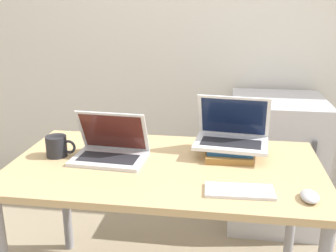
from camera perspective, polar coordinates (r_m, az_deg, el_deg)
wall_back at (r=2.78m, az=3.40°, el=16.44°), size 8.00×0.05×2.70m
desk at (r=1.79m, az=-0.44°, el=-7.91°), size 1.38×0.77×0.72m
laptop_left at (r=1.82m, az=-8.36°, el=-3.36°), size 0.34×0.25×0.22m
book_stack at (r=1.87m, az=8.83°, el=-3.45°), size 0.23×0.26×0.05m
laptop_on_books at (r=1.86m, az=9.25°, el=-1.19°), size 0.35×0.26×0.23m
wireless_keyboard at (r=1.53m, az=10.32°, el=-9.23°), size 0.27×0.13×0.01m
mouse at (r=1.54m, az=19.89°, el=-9.56°), size 0.07×0.10×0.03m
mug at (r=1.90m, az=-15.79°, el=-2.85°), size 0.14×0.10×0.10m
mini_fridge at (r=2.65m, az=15.14°, el=-4.97°), size 0.57×0.57×0.84m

